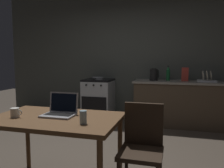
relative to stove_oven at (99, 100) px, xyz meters
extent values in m
plane|color=#473D33|center=(0.54, -1.95, -0.45)|extent=(12.00, 12.00, 0.00)
cube|color=#494D47|center=(0.84, 0.35, 0.95)|extent=(6.40, 0.10, 2.80)
cube|color=#4C3D2D|center=(1.87, 0.00, -0.02)|extent=(2.10, 0.60, 0.86)
cube|color=gray|center=(1.87, 0.00, 0.43)|extent=(2.16, 0.64, 0.04)
cube|color=#B7BABF|center=(0.00, 0.00, -0.02)|extent=(0.60, 0.60, 0.86)
cube|color=black|center=(0.00, 0.00, 0.43)|extent=(0.60, 0.60, 0.04)
cube|color=black|center=(0.00, -0.30, -0.09)|extent=(0.54, 0.01, 0.39)
cylinder|color=black|center=(-0.16, -0.31, 0.35)|extent=(0.04, 0.02, 0.04)
cylinder|color=black|center=(0.00, -0.31, 0.35)|extent=(0.04, 0.02, 0.04)
cylinder|color=black|center=(0.16, -0.31, 0.35)|extent=(0.04, 0.02, 0.04)
cube|color=brown|center=(0.46, -2.69, 0.29)|extent=(1.28, 0.81, 0.04)
cylinder|color=brown|center=(-0.12, -2.35, -0.09)|extent=(0.05, 0.05, 0.72)
cylinder|color=brown|center=(1.04, -2.35, -0.09)|extent=(0.05, 0.05, 0.72)
cube|color=#2D2116|center=(1.31, -2.65, 0.01)|extent=(0.40, 0.40, 0.04)
cube|color=#2D2116|center=(1.31, -2.47, 0.24)|extent=(0.38, 0.04, 0.42)
cylinder|color=#2D2116|center=(1.14, -2.48, -0.23)|extent=(0.04, 0.04, 0.44)
cube|color=#99999E|center=(0.48, -2.66, 0.32)|extent=(0.32, 0.22, 0.02)
cube|color=black|center=(0.48, -2.65, 0.33)|extent=(0.28, 0.12, 0.00)
cube|color=#99999E|center=(0.48, -2.54, 0.43)|extent=(0.32, 0.04, 0.21)
cube|color=black|center=(0.48, -2.54, 0.43)|extent=(0.29, 0.03, 0.18)
cylinder|color=black|center=(1.18, 0.00, 0.46)|extent=(0.17, 0.17, 0.02)
cylinder|color=black|center=(1.18, 0.00, 0.57)|extent=(0.16, 0.16, 0.21)
cylinder|color=black|center=(1.18, 0.00, 0.69)|extent=(0.09, 0.09, 0.02)
cube|color=black|center=(1.27, 0.00, 0.58)|extent=(0.02, 0.02, 0.15)
cylinder|color=gray|center=(-0.01, -0.02, 0.46)|extent=(0.23, 0.23, 0.01)
torus|color=gray|center=(-0.01, -0.02, 0.49)|extent=(0.25, 0.25, 0.02)
cylinder|color=black|center=(-0.01, -0.22, 0.47)|extent=(0.02, 0.18, 0.02)
cylinder|color=silver|center=(0.08, -2.80, 0.35)|extent=(0.08, 0.08, 0.09)
torus|color=silver|center=(0.14, -2.80, 0.36)|extent=(0.05, 0.01, 0.05)
cylinder|color=#99B7C6|center=(0.83, -2.84, 0.37)|extent=(0.06, 0.06, 0.12)
cube|color=#B2382D|center=(1.78, 0.02, 0.58)|extent=(0.13, 0.05, 0.27)
cube|color=silver|center=(2.18, 0.00, 0.46)|extent=(0.34, 0.26, 0.03)
cylinder|color=beige|center=(2.11, 0.00, 0.57)|extent=(0.04, 0.18, 0.18)
cylinder|color=beige|center=(2.18, 0.00, 0.57)|extent=(0.04, 0.18, 0.18)
cylinder|color=beige|center=(2.25, 0.00, 0.57)|extent=(0.04, 0.18, 0.18)
cylinder|color=#19592D|center=(1.46, 0.08, 0.56)|extent=(0.07, 0.07, 0.22)
cone|color=#19592D|center=(1.46, 0.08, 0.70)|extent=(0.07, 0.07, 0.06)
cylinder|color=black|center=(1.46, 0.08, 0.74)|extent=(0.03, 0.03, 0.02)
camera|label=1|loc=(1.60, -4.69, 0.88)|focal=36.89mm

